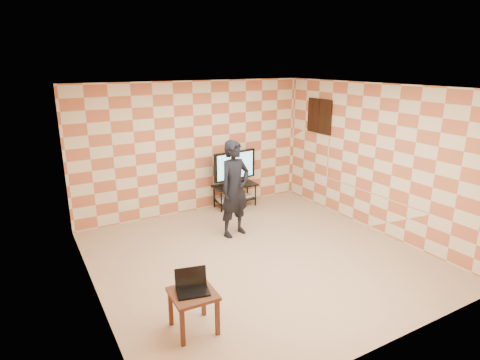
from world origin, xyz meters
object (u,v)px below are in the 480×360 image
at_px(tv_stand, 235,191).
at_px(side_table, 193,299).
at_px(person, 235,189).
at_px(tv, 235,166).

xyz_separation_m(tv_stand, side_table, (-2.46, -3.45, 0.05)).
bearing_deg(person, side_table, -142.19).
distance_m(tv, person, 1.47).
xyz_separation_m(tv_stand, tv, (-0.00, -0.00, 0.54)).
relative_size(tv_stand, person, 0.54).
distance_m(tv_stand, person, 1.56).
xyz_separation_m(tv, person, (-0.71, -1.29, -0.03)).
height_order(tv_stand, tv, tv).
bearing_deg(side_table, person, 50.99).
relative_size(tv, person, 0.58).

